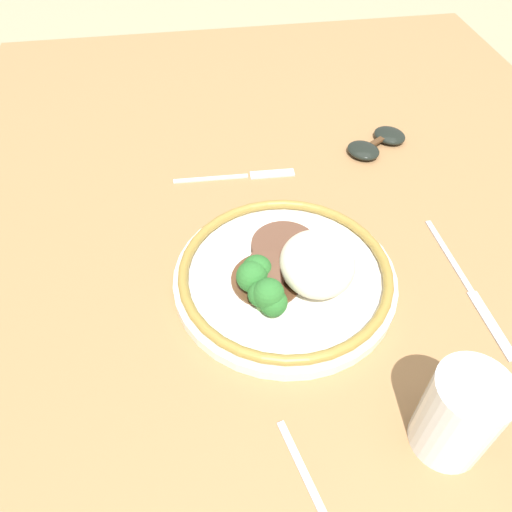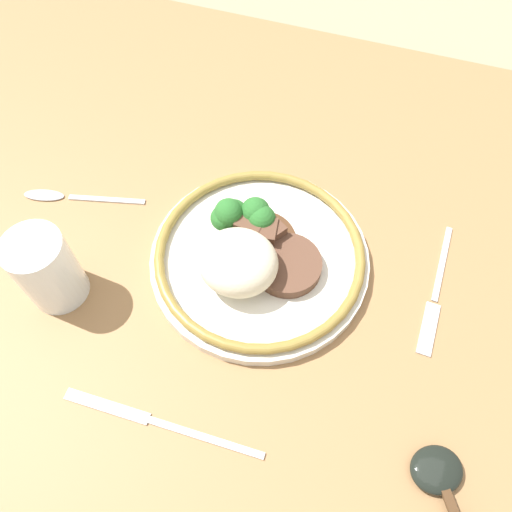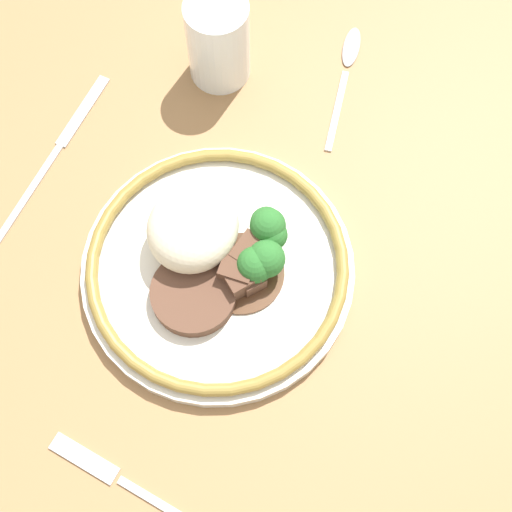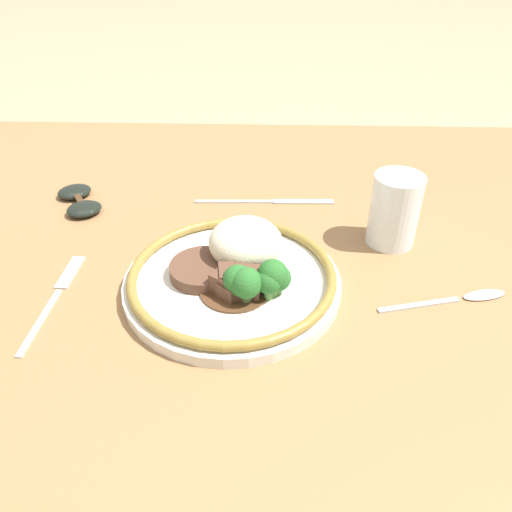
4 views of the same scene
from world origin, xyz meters
The scene contains 7 objects.
ground_plane centered at (0.00, 0.00, 0.00)m, with size 8.00×8.00×0.00m, color #998466.
dining_table centered at (0.00, 0.00, 0.02)m, with size 1.39×1.00×0.04m.
plate centered at (0.04, -0.04, 0.06)m, with size 0.26×0.26×0.07m.
juice_glass centered at (0.24, 0.06, 0.08)m, with size 0.07×0.07×0.10m.
fork centered at (-0.17, -0.06, 0.04)m, with size 0.02×0.18×0.00m.
knife centered at (0.08, 0.17, 0.04)m, with size 0.22×0.02×0.00m.
spoon centered at (0.31, -0.06, 0.04)m, with size 0.16×0.05×0.01m.
Camera 3 is at (-0.16, -0.18, 0.68)m, focal length 50.00 mm.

